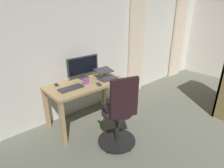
% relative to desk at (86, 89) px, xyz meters
% --- Properties ---
extents(back_room_partition, '(5.90, 0.10, 2.82)m').
position_rel_desk_xyz_m(back_room_partition, '(-1.24, -0.47, 0.78)').
color(back_room_partition, silver).
rests_on(back_room_partition, ground).
extents(curtain_left_panel, '(0.51, 0.06, 2.48)m').
position_rel_desk_xyz_m(curtain_left_panel, '(-3.40, -0.36, 0.61)').
color(curtain_left_panel, beige).
rests_on(curtain_left_panel, ground).
extents(curtain_right_panel, '(0.43, 0.06, 2.48)m').
position_rel_desk_xyz_m(curtain_right_panel, '(-1.63, -0.36, 0.61)').
color(curtain_right_panel, beige).
rests_on(curtain_right_panel, ground).
extents(desk, '(1.28, 0.65, 0.74)m').
position_rel_desk_xyz_m(desk, '(0.00, 0.00, 0.00)').
color(desk, tan).
rests_on(desk, ground).
extents(office_chair, '(0.56, 0.56, 1.10)m').
position_rel_desk_xyz_m(office_chair, '(0.02, 0.82, -0.13)').
color(office_chair, black).
rests_on(office_chair, ground).
extents(computer_monitor, '(0.60, 0.18, 0.39)m').
position_rel_desk_xyz_m(computer_monitor, '(-0.10, -0.21, 0.32)').
color(computer_monitor, '#333338').
rests_on(computer_monitor, desk).
extents(computer_keyboard, '(0.38, 0.15, 0.02)m').
position_rel_desk_xyz_m(computer_keyboard, '(0.31, 0.07, 0.12)').
color(computer_keyboard, '#333338').
rests_on(computer_keyboard, desk).
extents(laptop, '(0.32, 0.33, 0.16)m').
position_rel_desk_xyz_m(laptop, '(-0.38, 0.06, 0.16)').
color(laptop, '#333338').
rests_on(laptop, desk).
extents(computer_mouse, '(0.06, 0.10, 0.04)m').
position_rel_desk_xyz_m(computer_mouse, '(0.42, -0.20, 0.12)').
color(computer_mouse, '#232328').
rests_on(computer_mouse, desk).
extents(cell_phone_face_up, '(0.07, 0.15, 0.01)m').
position_rel_desk_xyz_m(cell_phone_face_up, '(-0.50, -0.18, 0.11)').
color(cell_phone_face_up, '#232328').
rests_on(cell_phone_face_up, desk).
extents(cell_phone_by_monitor, '(0.12, 0.16, 0.01)m').
position_rel_desk_xyz_m(cell_phone_by_monitor, '(-0.11, 0.21, 0.11)').
color(cell_phone_by_monitor, '#333338').
rests_on(cell_phone_by_monitor, desk).
extents(mug_coffee, '(0.13, 0.09, 0.09)m').
position_rel_desk_xyz_m(mug_coffee, '(0.02, 0.04, 0.15)').
color(mug_coffee, purple).
rests_on(mug_coffee, desk).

